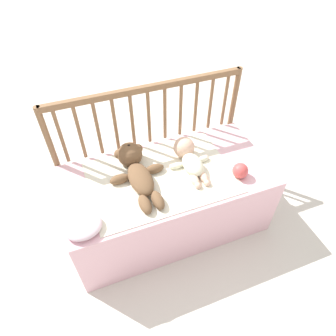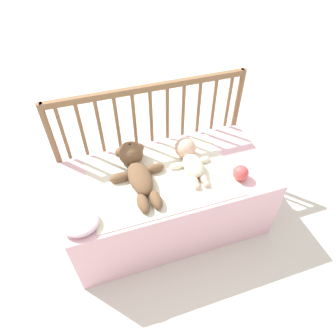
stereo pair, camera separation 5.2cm
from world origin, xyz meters
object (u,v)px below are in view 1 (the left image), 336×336
object	(u,v)px
toy_ball	(240,171)
small_pillow	(83,226)
baby	(189,158)
teddy_bear	(136,169)

from	to	relation	value
toy_ball	small_pillow	xyz separation A→B (m)	(-0.91, -0.05, -0.02)
baby	toy_ball	distance (m)	0.31
teddy_bear	baby	bearing A→B (deg)	-2.58
baby	toy_ball	bearing A→B (deg)	-40.22
baby	small_pillow	world-z (taller)	baby
baby	toy_ball	world-z (taller)	baby
teddy_bear	toy_ball	size ratio (longest dim) A/B	5.39
teddy_bear	small_pillow	size ratio (longest dim) A/B	2.59
teddy_bear	toy_ball	world-z (taller)	teddy_bear
baby	small_pillow	size ratio (longest dim) A/B	1.91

